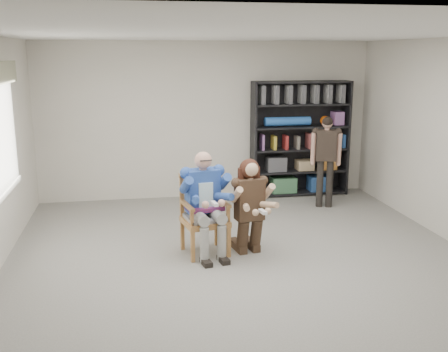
{
  "coord_description": "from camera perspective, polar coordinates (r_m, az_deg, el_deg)",
  "views": [
    {
      "loc": [
        -1.35,
        -5.83,
        2.59
      ],
      "look_at": [
        -0.2,
        0.6,
        1.05
      ],
      "focal_mm": 42.0,
      "sensor_mm": 36.0,
      "label": 1
    }
  ],
  "objects": [
    {
      "name": "floor",
      "position": [
        6.52,
        2.7,
        -10.16
      ],
      "size": [
        6.0,
        7.0,
        0.01
      ],
      "primitive_type": "cube",
      "color": "slate",
      "rests_on": "ground"
    },
    {
      "name": "bookshelf",
      "position": [
        9.73,
        8.28,
        4.01
      ],
      "size": [
        1.8,
        0.38,
        2.1
      ],
      "primitive_type": null,
      "color": "black",
      "rests_on": "floor"
    },
    {
      "name": "seated_man",
      "position": [
        6.8,
        -2.1,
        -2.98
      ],
      "size": [
        0.73,
        0.92,
        1.37
      ],
      "primitive_type": null,
      "rotation": [
        0.0,
        0.0,
        0.18
      ],
      "color": "navy",
      "rests_on": "floor"
    },
    {
      "name": "armchair",
      "position": [
        6.85,
        -2.09,
        -4.26
      ],
      "size": [
        0.71,
        0.69,
        1.06
      ],
      "primitive_type": null,
      "rotation": [
        0.0,
        0.0,
        0.18
      ],
      "color": "#A86234",
      "rests_on": "floor"
    },
    {
      "name": "window_left",
      "position": [
        7.08,
        -23.19,
        4.41
      ],
      "size": [
        0.16,
        2.0,
        1.75
      ],
      "primitive_type": null,
      "color": "white",
      "rests_on": "room_shell"
    },
    {
      "name": "kneeling_woman",
      "position": [
        6.8,
        2.89,
        -3.49
      ],
      "size": [
        0.67,
        0.93,
        1.26
      ],
      "primitive_type": null,
      "rotation": [
        0.0,
        0.0,
        0.18
      ],
      "color": "#3B291B",
      "rests_on": "floor"
    },
    {
      "name": "room_shell",
      "position": [
        6.1,
        2.85,
        2.01
      ],
      "size": [
        6.0,
        7.0,
        2.8
      ],
      "primitive_type": null,
      "color": "beige",
      "rests_on": "ground"
    },
    {
      "name": "standing_man",
      "position": [
        9.04,
        11.0,
        1.48
      ],
      "size": [
        0.54,
        0.4,
        1.57
      ],
      "primitive_type": null,
      "rotation": [
        0.0,
        0.0,
        -0.31
      ],
      "color": "black",
      "rests_on": "floor"
    }
  ]
}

